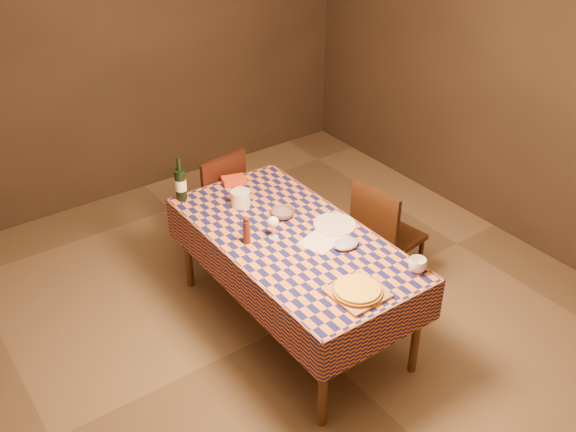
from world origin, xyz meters
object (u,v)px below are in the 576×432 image
(bowl, at_px, (283,214))
(chair_right, at_px, (382,233))
(pizza, at_px, (357,290))
(cutting_board, at_px, (357,293))
(dining_table, at_px, (292,245))
(wine_bottle, at_px, (181,184))
(chair_far, at_px, (216,198))
(white_plate, at_px, (335,225))

(bowl, bearing_deg, chair_right, -22.58)
(pizza, xyz_separation_m, chair_right, (0.83, 0.66, -0.28))
(cutting_board, bearing_deg, dining_table, 85.91)
(pizza, distance_m, chair_right, 1.09)
(pizza, height_order, bowl, bowl)
(cutting_board, height_order, chair_right, chair_right)
(wine_bottle, height_order, chair_far, wine_bottle)
(pizza, relative_size, white_plate, 1.33)
(dining_table, bearing_deg, chair_far, 88.02)
(dining_table, xyz_separation_m, wine_bottle, (-0.37, 0.86, 0.20))
(dining_table, relative_size, chair_far, 1.98)
(wine_bottle, distance_m, chair_far, 0.60)
(wine_bottle, distance_m, white_plate, 1.15)
(dining_table, distance_m, wine_bottle, 0.96)
(chair_right, bearing_deg, dining_table, 175.79)
(pizza, relative_size, wine_bottle, 1.17)
(chair_right, bearing_deg, cutting_board, -141.73)
(wine_bottle, bearing_deg, chair_far, 29.93)
(cutting_board, relative_size, wine_bottle, 0.91)
(dining_table, distance_m, chair_right, 0.80)
(white_plate, bearing_deg, chair_right, 1.27)
(dining_table, height_order, pizza, pizza)
(cutting_board, relative_size, chair_right, 0.32)
(bowl, height_order, wine_bottle, wine_bottle)
(cutting_board, bearing_deg, chair_far, 87.18)
(cutting_board, distance_m, bowl, 0.95)
(wine_bottle, relative_size, chair_right, 0.35)
(cutting_board, distance_m, chair_right, 1.09)
(pizza, bearing_deg, chair_far, 87.18)
(cutting_board, xyz_separation_m, pizza, (0.00, 0.00, 0.02))
(white_plate, relative_size, chair_right, 0.31)
(wine_bottle, bearing_deg, cutting_board, -78.60)
(dining_table, xyz_separation_m, chair_far, (0.04, 1.09, -0.17))
(wine_bottle, height_order, chair_right, wine_bottle)
(cutting_board, xyz_separation_m, white_plate, (0.36, 0.64, -0.00))
(wine_bottle, bearing_deg, bowl, -54.22)
(pizza, xyz_separation_m, chair_far, (0.09, 1.81, -0.28))
(white_plate, bearing_deg, cutting_board, -118.94)
(pizza, distance_m, chair_far, 1.83)
(wine_bottle, bearing_deg, pizza, -78.60)
(chair_far, height_order, chair_right, same)
(pizza, height_order, wine_bottle, wine_bottle)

